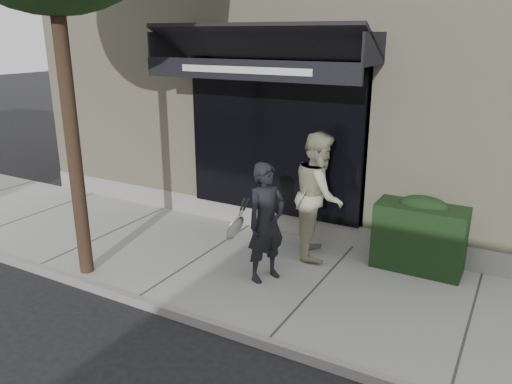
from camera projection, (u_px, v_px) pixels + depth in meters
The scene contains 7 objects.
ground at pixel (318, 292), 7.12m from camera, with size 80.00×80.00×0.00m, color black.
sidewalk at pixel (318, 288), 7.11m from camera, with size 20.00×3.00×0.12m, color #989994.
curb at pixel (268, 344), 5.81m from camera, with size 20.00×0.10×0.14m, color gray.
building_facade at pixel (413, 73), 10.42m from camera, with size 14.30×8.04×5.64m.
hedge at pixel (420, 234), 7.45m from camera, with size 1.30×0.70×1.14m.
pedestrian_front at pixel (266, 223), 7.01m from camera, with size 0.75×0.88×1.73m.
pedestrian_back at pixel (319, 195), 7.79m from camera, with size 1.05×1.17×1.99m.
Camera 1 is at (2.32, -5.98, 3.52)m, focal length 35.00 mm.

